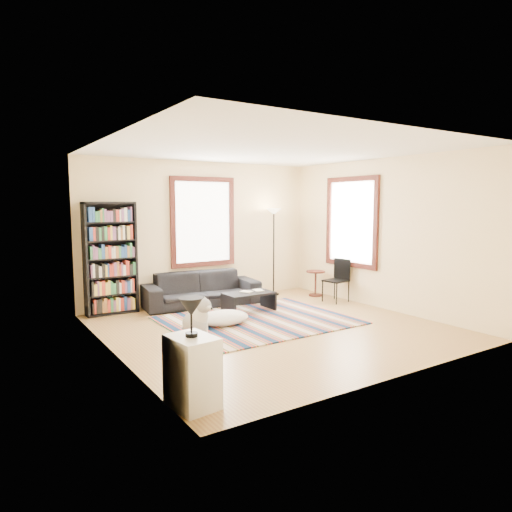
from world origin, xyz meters
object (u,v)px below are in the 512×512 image
folding_chair (336,281)px  white_cabinet (192,372)px  sofa (201,289)px  floor_cushion (223,318)px  dog (195,316)px  coffee_table (249,302)px  floor_lamp (274,252)px  side_table (315,283)px  bookshelf (110,258)px

folding_chair → white_cabinet: size_ratio=1.23×
sofa → white_cabinet: size_ratio=3.16×
floor_cushion → dog: (-0.63, -0.27, 0.18)m
sofa → coffee_table: sofa is taller
dog → folding_chair: bearing=-9.9°
folding_chair → floor_cushion: bearing=177.8°
sofa → folding_chair: bearing=-18.7°
floor_cushion → dog: dog is taller
white_cabinet → floor_cushion: bearing=49.0°
floor_cushion → white_cabinet: (-1.71, -2.50, 0.24)m
folding_chair → dog: (-3.37, -0.57, -0.14)m
sofa → white_cabinet: (-2.03, -3.97, 0.03)m
sofa → dog: bearing=-111.6°
floor_cushion → floor_lamp: (2.11, 1.57, 0.82)m
sofa → coffee_table: bearing=-55.6°
coffee_table → side_table: bearing=13.2°
white_cabinet → dog: bearing=57.5°
white_cabinet → coffee_table: bearing=43.3°
coffee_table → floor_lamp: floor_lamp is taller
floor_lamp → bookshelf: bearing=177.2°
floor_lamp → dog: (-2.74, -1.84, -0.64)m
folding_chair → dog: 3.42m
coffee_table → side_table: side_table is taller
sofa → white_cabinet: 4.46m
bookshelf → floor_cushion: 2.35m
bookshelf → side_table: bearing=-10.5°
floor_cushion → side_table: (2.79, 0.97, 0.16)m
dog → floor_lamp: bearing=14.4°
floor_lamp → folding_chair: floor_lamp is taller
sofa → coffee_table: 1.09m
sofa → bookshelf: bearing=177.8°
bookshelf → folding_chair: bookshelf is taller
sofa → dog: (-0.96, -1.74, -0.04)m
side_table → floor_lamp: bearing=138.9°
coffee_table → folding_chair: (1.92, -0.21, 0.25)m
coffee_table → white_cabinet: white_cabinet is taller
bookshelf → dog: bookshelf is taller
sofa → floor_lamp: bearing=10.4°
bookshelf → dog: 2.24m
bookshelf → floor_lamp: size_ratio=1.08×
side_table → bookshelf: bearing=169.5°
bookshelf → floor_lamp: bearing=-2.8°
floor_cushion → white_cabinet: white_cabinet is taller
folding_chair → dog: folding_chair is taller
floor_cushion → floor_lamp: bearing=36.6°
bookshelf → side_table: size_ratio=3.70×
floor_lamp → white_cabinet: bearing=-133.2°
sofa → dog: sofa is taller
coffee_table → floor_cushion: bearing=-148.0°
coffee_table → sofa: bearing=117.3°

